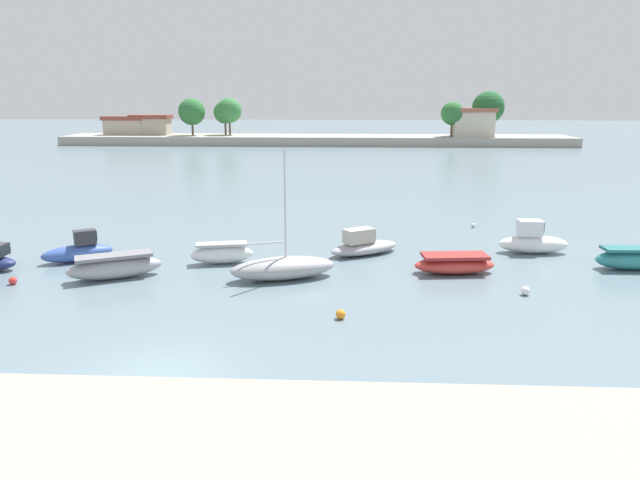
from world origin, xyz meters
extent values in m
plane|color=slate|center=(0.00, 0.00, 0.00)|extent=(400.00, 400.00, 0.00)
cube|color=black|center=(-11.16, 10.64, 1.12)|extent=(0.11, 0.92, 0.41)
ellipsoid|color=#3856A8|center=(-8.38, 12.52, 0.44)|extent=(3.65, 2.84, 0.88)
cube|color=#333338|center=(-8.00, 12.75, 1.26)|extent=(1.27, 1.13, 0.76)
cube|color=black|center=(-7.54, 13.03, 1.33)|extent=(0.38, 0.56, 0.53)
ellipsoid|color=#9E9EA3|center=(-5.23, 9.71, 0.51)|extent=(4.48, 3.06, 1.03)
cube|color=slate|center=(-5.23, 9.71, 1.11)|extent=(3.60, 2.49, 0.15)
ellipsoid|color=white|center=(-0.66, 12.50, 0.48)|extent=(3.39, 1.62, 0.96)
cube|color=#AFAFAF|center=(-0.66, 12.50, 1.03)|extent=(2.72, 1.33, 0.14)
ellipsoid|color=#9E9EA3|center=(2.82, 10.03, 0.53)|extent=(5.34, 3.24, 1.07)
cylinder|color=silver|center=(2.95, 10.07, 3.60)|extent=(0.10, 0.10, 5.07)
cylinder|color=#B7B7BC|center=(1.83, 9.70, 1.81)|extent=(2.00, 0.72, 0.08)
ellipsoid|color=#9E9EA3|center=(6.80, 14.69, 0.35)|extent=(4.37, 3.53, 0.70)
cube|color=#BCB2A3|center=(6.49, 14.50, 1.09)|extent=(1.85, 1.60, 0.78)
cube|color=black|center=(7.18, 14.92, 1.17)|extent=(0.48, 0.71, 0.54)
ellipsoid|color=#C63833|center=(11.16, 11.37, 0.40)|extent=(4.11, 1.96, 0.80)
cube|color=maroon|center=(11.16, 11.37, 0.88)|extent=(3.30, 1.63, 0.16)
ellipsoid|color=white|center=(16.20, 15.42, 0.50)|extent=(3.81, 1.35, 0.99)
cube|color=silver|center=(15.93, 15.42, 1.42)|extent=(1.28, 0.88, 0.86)
cube|color=black|center=(16.57, 15.42, 1.51)|extent=(0.08, 0.79, 0.60)
ellipsoid|color=teal|center=(20.09, 12.48, 0.48)|extent=(3.38, 1.33, 0.97)
cube|color=#226367|center=(20.09, 12.48, 1.05)|extent=(2.71, 1.12, 0.15)
sphere|color=orange|center=(5.64, 5.00, 0.19)|extent=(0.39, 0.39, 0.39)
sphere|color=white|center=(13.71, 8.20, 0.20)|extent=(0.40, 0.40, 0.40)
sphere|color=red|center=(-9.63, 8.55, 0.18)|extent=(0.36, 0.36, 0.36)
sphere|color=white|center=(14.24, 21.79, 0.14)|extent=(0.29, 0.29, 0.29)
cube|color=#9E998C|center=(0.00, 89.33, 0.78)|extent=(90.10, 10.60, 1.57)
cube|color=#B2A38E|center=(-35.20, 89.93, 2.89)|extent=(6.92, 3.08, 2.64)
cube|color=brown|center=(-35.20, 89.93, 4.56)|extent=(7.61, 3.38, 0.70)
cube|color=#B2A38E|center=(-30.34, 90.38, 3.01)|extent=(6.51, 3.73, 2.89)
cube|color=brown|center=(-30.34, 90.38, 4.81)|extent=(7.16, 4.10, 0.70)
cube|color=beige|center=(27.54, 88.61, 3.67)|extent=(6.86, 4.62, 4.20)
cube|color=#995B42|center=(27.54, 88.61, 6.12)|extent=(7.55, 5.08, 0.70)
cylinder|color=brown|center=(-22.31, 88.85, 2.70)|extent=(0.36, 0.36, 2.27)
sphere|color=#2D6B33|center=(-22.31, 88.85, 5.74)|extent=(4.75, 4.75, 4.75)
cylinder|color=brown|center=(-16.72, 90.80, 2.76)|extent=(0.36, 0.36, 2.39)
sphere|color=#387A3D|center=(-16.72, 90.80, 5.59)|extent=(4.08, 4.08, 4.08)
cylinder|color=brown|center=(30.18, 89.05, 2.95)|extent=(0.36, 0.36, 2.76)
sphere|color=#235B2D|center=(30.18, 89.05, 6.56)|extent=(5.56, 5.56, 5.56)
cylinder|color=brown|center=(-15.84, 90.42, 2.86)|extent=(0.36, 0.36, 2.58)
sphere|color=#387A3D|center=(-15.84, 90.42, 5.94)|extent=(4.49, 4.49, 4.49)
cylinder|color=brown|center=(23.77, 87.61, 2.76)|extent=(0.36, 0.36, 2.38)
sphere|color=#2D6B33|center=(23.77, 87.61, 5.54)|extent=(3.98, 3.98, 3.98)
camera|label=1|loc=(5.88, -16.41, 8.51)|focal=32.64mm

